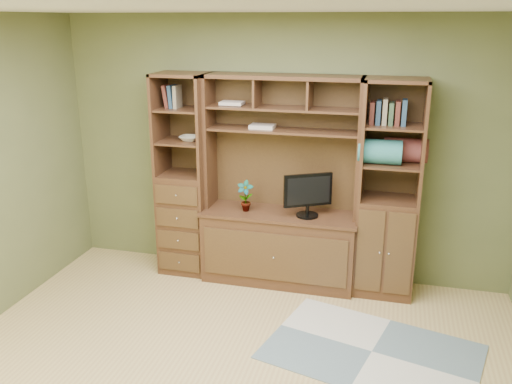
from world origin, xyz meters
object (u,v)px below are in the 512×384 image
(center_hutch, at_px, (280,184))
(right_tower, at_px, (389,191))
(monitor, at_px, (308,187))
(left_tower, at_px, (185,176))

(center_hutch, xyz_separation_m, right_tower, (1.02, 0.04, 0.00))
(center_hutch, height_order, right_tower, same)
(center_hutch, distance_m, monitor, 0.28)
(right_tower, bearing_deg, left_tower, 180.00)
(center_hutch, distance_m, right_tower, 1.03)
(right_tower, bearing_deg, center_hutch, -177.77)
(monitor, bearing_deg, center_hutch, 143.74)
(left_tower, height_order, monitor, left_tower)
(center_hutch, xyz_separation_m, left_tower, (-1.00, 0.04, 0.00))
(left_tower, xyz_separation_m, right_tower, (2.02, 0.00, 0.00))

